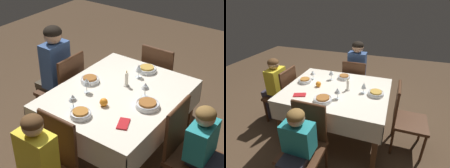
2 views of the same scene
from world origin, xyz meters
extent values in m
plane|color=#4C3826|center=(0.00, 0.00, 0.00)|extent=(8.00, 8.00, 0.00)
cube|color=silver|center=(0.00, 0.00, 0.73)|extent=(1.36, 1.10, 0.04)
cube|color=silver|center=(0.00, 0.54, 0.60)|extent=(1.36, 0.01, 0.22)
cube|color=silver|center=(0.00, -0.54, 0.60)|extent=(1.36, 0.01, 0.22)
cube|color=silver|center=(0.67, 0.00, 0.60)|extent=(0.01, 1.10, 0.22)
cube|color=silver|center=(-0.67, 0.00, 0.60)|extent=(0.01, 1.10, 0.22)
cube|color=#4C2D19|center=(0.61, 0.48, 0.36)|extent=(0.06, 0.06, 0.71)
cube|color=#4C2D19|center=(-0.61, 0.48, 0.36)|extent=(0.06, 0.06, 0.71)
cube|color=#4C2D19|center=(0.61, -0.48, 0.36)|extent=(0.06, 0.06, 0.71)
cube|color=#472816|center=(0.06, 0.84, 0.42)|extent=(0.42, 0.42, 0.04)
cube|color=#472816|center=(0.06, 0.65, 0.67)|extent=(0.38, 0.03, 0.45)
cylinder|color=#472816|center=(0.06, 0.65, 0.89)|extent=(0.38, 0.04, 0.04)
cylinder|color=#472816|center=(0.25, 1.03, 0.20)|extent=(0.03, 0.03, 0.40)
cylinder|color=#472816|center=(-0.12, 1.03, 0.20)|extent=(0.03, 0.03, 0.40)
cylinder|color=#472816|center=(0.25, 0.66, 0.20)|extent=(0.03, 0.03, 0.40)
cylinder|color=#472816|center=(-0.12, 0.66, 0.20)|extent=(0.03, 0.03, 0.40)
cube|color=#472816|center=(-0.78, 0.04, 0.67)|extent=(0.03, 0.38, 0.45)
cylinder|color=#472816|center=(-0.78, 0.04, 0.89)|extent=(0.04, 0.38, 0.04)
cube|color=#472816|center=(-0.08, -0.84, 0.42)|extent=(0.42, 0.42, 0.04)
cube|color=#472816|center=(-0.08, -0.65, 0.67)|extent=(0.38, 0.03, 0.45)
cylinder|color=#472816|center=(-0.08, -0.65, 0.89)|extent=(0.38, 0.04, 0.04)
cylinder|color=#472816|center=(0.10, -0.66, 0.20)|extent=(0.03, 0.03, 0.40)
cube|color=#472816|center=(0.97, 0.03, 0.42)|extent=(0.42, 0.42, 0.04)
cube|color=#472816|center=(0.78, 0.03, 0.67)|extent=(0.03, 0.38, 0.45)
cylinder|color=#472816|center=(0.78, 0.03, 0.89)|extent=(0.04, 0.38, 0.04)
cylinder|color=#472816|center=(1.16, -0.16, 0.20)|extent=(0.03, 0.03, 0.40)
cylinder|color=#472816|center=(1.16, 0.21, 0.20)|extent=(0.03, 0.03, 0.40)
cylinder|color=#472816|center=(0.79, -0.16, 0.20)|extent=(0.03, 0.03, 0.40)
cylinder|color=#472816|center=(0.79, 0.21, 0.20)|extent=(0.03, 0.03, 0.40)
cube|color=#4C4233|center=(0.06, 1.04, 0.22)|extent=(0.23, 0.14, 0.44)
cube|color=#4C4233|center=(0.06, 0.96, 0.47)|extent=(0.24, 0.31, 0.06)
cube|color=#38568E|center=(0.06, 0.87, 0.75)|extent=(0.30, 0.18, 0.50)
sphere|color=tan|center=(0.06, 0.87, 1.09)|extent=(0.19, 0.19, 0.19)
ellipsoid|color=black|center=(0.06, 0.87, 1.13)|extent=(0.19, 0.19, 0.13)
cube|color=yellow|center=(-1.00, 0.04, 0.69)|extent=(0.18, 0.30, 0.38)
sphere|color=#D6A884|center=(-1.00, 0.04, 0.96)|extent=(0.16, 0.16, 0.16)
ellipsoid|color=brown|center=(-1.00, 0.04, 0.99)|extent=(0.16, 0.16, 0.11)
cube|color=#282833|center=(-0.08, -0.96, 0.47)|extent=(0.24, 0.31, 0.06)
cube|color=teal|center=(-0.08, -0.87, 0.66)|extent=(0.30, 0.18, 0.31)
sphere|color=tan|center=(-0.08, -0.87, 0.88)|extent=(0.16, 0.16, 0.16)
ellipsoid|color=brown|center=(-0.08, -0.87, 0.91)|extent=(0.16, 0.16, 0.11)
cylinder|color=silver|center=(-0.01, 0.34, 0.77)|extent=(0.19, 0.19, 0.04)
torus|color=silver|center=(-0.01, 0.34, 0.79)|extent=(0.18, 0.18, 0.01)
cylinder|color=#995B28|center=(-0.01, 0.34, 0.79)|extent=(0.13, 0.13, 0.02)
cylinder|color=white|center=(-0.17, 0.24, 0.75)|extent=(0.06, 0.06, 0.00)
cylinder|color=white|center=(-0.17, 0.24, 0.79)|extent=(0.01, 0.01, 0.08)
cone|color=white|center=(-0.17, 0.24, 0.86)|extent=(0.07, 0.07, 0.07)
cylinder|color=white|center=(-0.17, 0.24, 0.85)|extent=(0.04, 0.04, 0.03)
cylinder|color=silver|center=(-0.50, 0.04, 0.77)|extent=(0.18, 0.18, 0.04)
torus|color=silver|center=(-0.50, 0.04, 0.79)|extent=(0.18, 0.18, 0.01)
cylinder|color=#B2702D|center=(-0.50, 0.04, 0.79)|extent=(0.13, 0.13, 0.02)
cylinder|color=white|center=(-0.44, 0.18, 0.75)|extent=(0.07, 0.07, 0.00)
cylinder|color=white|center=(-0.44, 0.18, 0.79)|extent=(0.01, 0.01, 0.07)
cone|color=white|center=(-0.44, 0.18, 0.85)|extent=(0.08, 0.08, 0.06)
cylinder|color=white|center=(-0.44, 0.18, 0.84)|extent=(0.05, 0.05, 0.03)
cylinder|color=silver|center=(-0.05, -0.34, 0.77)|extent=(0.22, 0.22, 0.04)
torus|color=silver|center=(-0.05, -0.34, 0.79)|extent=(0.21, 0.21, 0.01)
cylinder|color=#995B28|center=(-0.05, -0.34, 0.79)|extent=(0.16, 0.16, 0.02)
cylinder|color=white|center=(0.09, -0.23, 0.75)|extent=(0.06, 0.06, 0.00)
cylinder|color=white|center=(0.09, -0.23, 0.79)|extent=(0.01, 0.01, 0.07)
cone|color=white|center=(0.09, -0.23, 0.86)|extent=(0.08, 0.08, 0.06)
cylinder|color=white|center=(0.09, -0.23, 0.85)|extent=(0.05, 0.05, 0.03)
cylinder|color=silver|center=(0.51, 0.00, 0.77)|extent=(0.20, 0.20, 0.04)
torus|color=silver|center=(0.51, 0.00, 0.79)|extent=(0.19, 0.19, 0.01)
cylinder|color=gold|center=(0.51, 0.00, 0.79)|extent=(0.14, 0.14, 0.02)
cylinder|color=white|center=(0.36, 0.01, 0.75)|extent=(0.07, 0.07, 0.00)
cylinder|color=white|center=(0.36, 0.01, 0.78)|extent=(0.01, 0.01, 0.06)
cone|color=white|center=(0.36, 0.01, 0.86)|extent=(0.07, 0.07, 0.08)
cylinder|color=white|center=(0.36, 0.01, 0.84)|extent=(0.04, 0.04, 0.04)
cylinder|color=beige|center=(0.15, 0.01, 0.75)|extent=(0.06, 0.06, 0.01)
cylinder|color=white|center=(0.15, 0.01, 0.82)|extent=(0.03, 0.03, 0.13)
ellipsoid|color=#F9C64C|center=(0.15, 0.01, 0.90)|extent=(0.01, 0.01, 0.03)
sphere|color=orange|center=(-0.26, -0.02, 0.79)|extent=(0.07, 0.07, 0.07)
cube|color=red|center=(-0.38, -0.31, 0.75)|extent=(0.17, 0.14, 0.01)
camera|label=1|loc=(-2.25, -1.55, 2.44)|focal=55.00mm
camera|label=2|loc=(0.68, -1.93, 1.86)|focal=28.00mm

